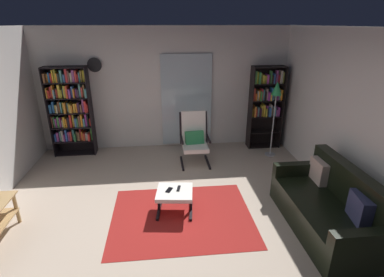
% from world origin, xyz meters
% --- Properties ---
extents(ground_plane, '(7.02, 7.02, 0.00)m').
position_xyz_m(ground_plane, '(0.00, 0.00, 0.00)').
color(ground_plane, '#B6A38F').
extents(wall_back, '(5.60, 0.06, 2.60)m').
position_xyz_m(wall_back, '(0.00, 2.90, 1.30)').
color(wall_back, silver).
rests_on(wall_back, ground).
extents(wall_right, '(0.06, 6.00, 2.60)m').
position_xyz_m(wall_right, '(2.70, 0.00, 1.30)').
color(wall_right, silver).
rests_on(wall_right, ground).
extents(glass_door_panel, '(1.10, 0.01, 2.00)m').
position_xyz_m(glass_door_panel, '(0.47, 2.83, 1.05)').
color(glass_door_panel, silver).
extents(area_rug, '(2.04, 1.60, 0.01)m').
position_xyz_m(area_rug, '(0.15, 0.14, 0.00)').
color(area_rug, maroon).
rests_on(area_rug, ground).
extents(bookshelf_near_tv, '(0.84, 0.30, 1.86)m').
position_xyz_m(bookshelf_near_tv, '(-1.95, 2.63, 1.01)').
color(bookshelf_near_tv, black).
rests_on(bookshelf_near_tv, ground).
extents(bookshelf_near_sofa, '(0.71, 0.30, 1.81)m').
position_xyz_m(bookshelf_near_sofa, '(2.18, 2.61, 1.06)').
color(bookshelf_near_sofa, black).
rests_on(bookshelf_near_sofa, ground).
extents(leather_sofa, '(0.83, 1.77, 0.88)m').
position_xyz_m(leather_sofa, '(2.12, -0.32, 0.31)').
color(leather_sofa, black).
rests_on(leather_sofa, ground).
extents(lounge_armchair, '(0.57, 0.65, 1.02)m').
position_xyz_m(lounge_armchair, '(0.54, 1.95, 0.53)').
color(lounge_armchair, black).
rests_on(lounge_armchair, ground).
extents(ottoman, '(0.57, 0.54, 0.36)m').
position_xyz_m(ottoman, '(0.06, 0.27, 0.30)').
color(ottoman, white).
rests_on(ottoman, ground).
extents(tv_remote, '(0.07, 0.15, 0.02)m').
position_xyz_m(tv_remote, '(0.12, 0.32, 0.37)').
color(tv_remote, black).
rests_on(tv_remote, ottoman).
extents(cell_phone, '(0.12, 0.16, 0.01)m').
position_xyz_m(cell_phone, '(-0.02, 0.29, 0.37)').
color(cell_phone, black).
rests_on(cell_phone, ottoman).
extents(floor_lamp_by_shelf, '(0.22, 0.22, 1.58)m').
position_xyz_m(floor_lamp_by_shelf, '(2.20, 2.10, 1.29)').
color(floor_lamp_by_shelf, '#A5A5AD').
rests_on(floor_lamp_by_shelf, ground).
extents(wall_clock, '(0.29, 0.03, 0.29)m').
position_xyz_m(wall_clock, '(-1.41, 2.82, 1.85)').
color(wall_clock, silver).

